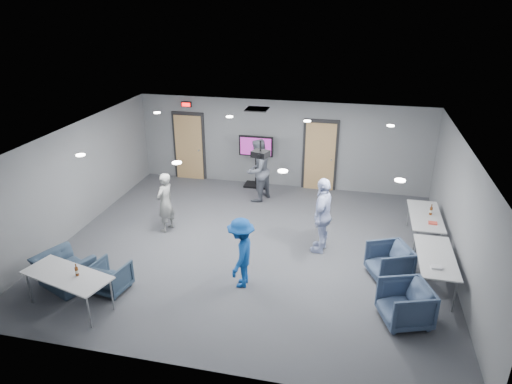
% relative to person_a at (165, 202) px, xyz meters
% --- Properties ---
extents(floor, '(9.00, 9.00, 0.00)m').
position_rel_person_a_xyz_m(floor, '(2.32, -0.36, -0.77)').
color(floor, '#3A3D42').
rests_on(floor, ground).
extents(ceiling, '(9.00, 9.00, 0.00)m').
position_rel_person_a_xyz_m(ceiling, '(2.32, -0.36, 1.93)').
color(ceiling, silver).
rests_on(ceiling, wall_back).
extents(wall_back, '(9.00, 0.02, 2.70)m').
position_rel_person_a_xyz_m(wall_back, '(2.32, 3.64, 0.58)').
color(wall_back, slate).
rests_on(wall_back, floor).
extents(wall_front, '(9.00, 0.02, 2.70)m').
position_rel_person_a_xyz_m(wall_front, '(2.32, -4.36, 0.58)').
color(wall_front, slate).
rests_on(wall_front, floor).
extents(wall_left, '(0.02, 8.00, 2.70)m').
position_rel_person_a_xyz_m(wall_left, '(-2.18, -0.36, 0.58)').
color(wall_left, slate).
rests_on(wall_left, floor).
extents(wall_right, '(0.02, 8.00, 2.70)m').
position_rel_person_a_xyz_m(wall_right, '(6.82, -0.36, 0.58)').
color(wall_right, slate).
rests_on(wall_right, floor).
extents(door_left, '(1.06, 0.17, 2.24)m').
position_rel_person_a_xyz_m(door_left, '(-0.68, 3.59, 0.29)').
color(door_left, black).
rests_on(door_left, wall_back).
extents(door_right, '(1.06, 0.17, 2.24)m').
position_rel_person_a_xyz_m(door_right, '(3.52, 3.59, 0.29)').
color(door_right, black).
rests_on(door_right, wall_back).
extents(exit_sign, '(0.32, 0.08, 0.16)m').
position_rel_person_a_xyz_m(exit_sign, '(-0.68, 3.57, 1.68)').
color(exit_sign, black).
rests_on(exit_sign, wall_back).
extents(hvac_diffuser, '(0.60, 0.60, 0.03)m').
position_rel_person_a_xyz_m(hvac_diffuser, '(1.82, 2.44, 1.91)').
color(hvac_diffuser, black).
rests_on(hvac_diffuser, ceiling).
extents(downlights, '(6.18, 3.78, 0.02)m').
position_rel_person_a_xyz_m(downlights, '(2.32, -0.36, 1.91)').
color(downlights, white).
rests_on(downlights, ceiling).
extents(person_a, '(0.50, 0.64, 1.55)m').
position_rel_person_a_xyz_m(person_a, '(0.00, 0.00, 0.00)').
color(person_a, gray).
rests_on(person_a, floor).
extents(person_b, '(1.00, 1.10, 1.84)m').
position_rel_person_a_xyz_m(person_b, '(1.85, 2.37, 0.15)').
color(person_b, slate).
rests_on(person_b, floor).
extents(person_c, '(0.61, 1.12, 1.82)m').
position_rel_person_a_xyz_m(person_c, '(3.94, -0.13, 0.14)').
color(person_c, silver).
rests_on(person_c, floor).
extents(person_d, '(0.58, 0.99, 1.51)m').
position_rel_person_a_xyz_m(person_d, '(2.46, -1.92, -0.02)').
color(person_d, '#164490').
rests_on(person_d, floor).
extents(chair_right_b, '(1.06, 1.05, 0.74)m').
position_rel_person_a_xyz_m(chair_right_b, '(5.44, -0.96, -0.40)').
color(chair_right_b, '#394862').
rests_on(chair_right_b, floor).
extents(chair_right_c, '(1.07, 1.06, 0.77)m').
position_rel_person_a_xyz_m(chair_right_c, '(5.67, -2.41, -0.39)').
color(chair_right_c, '#3D4E6A').
rests_on(chair_right_c, floor).
extents(chair_front_a, '(0.77, 0.79, 0.63)m').
position_rel_person_a_xyz_m(chair_front_a, '(-0.07, -2.69, -0.46)').
color(chair_front_a, '#314255').
rests_on(chair_front_a, floor).
extents(chair_front_b, '(1.32, 1.25, 0.68)m').
position_rel_person_a_xyz_m(chair_front_b, '(-1.07, -2.76, -0.43)').
color(chair_front_b, '#334559').
rests_on(chair_front_b, floor).
extents(table_right_a, '(0.72, 1.73, 0.73)m').
position_rel_person_a_xyz_m(table_right_a, '(6.32, 0.78, -0.09)').
color(table_right_a, silver).
rests_on(table_right_a, floor).
extents(table_right_b, '(0.72, 1.74, 0.73)m').
position_rel_person_a_xyz_m(table_right_b, '(6.32, -1.12, -0.09)').
color(table_right_b, silver).
rests_on(table_right_b, floor).
extents(table_front_left, '(1.87, 1.15, 0.73)m').
position_rel_person_a_xyz_m(table_front_left, '(-0.55, -3.36, -0.09)').
color(table_front_left, silver).
rests_on(table_front_left, floor).
extents(bottle_front, '(0.07, 0.07, 0.25)m').
position_rel_person_a_xyz_m(bottle_front, '(-0.33, -3.34, 0.05)').
color(bottle_front, '#5D2E10').
rests_on(bottle_front, table_front_left).
extents(bottle_right, '(0.07, 0.07, 0.27)m').
position_rel_person_a_xyz_m(bottle_right, '(6.43, 0.83, 0.06)').
color(bottle_right, '#5D2E10').
rests_on(bottle_right, table_right_a).
extents(snack_box, '(0.20, 0.14, 0.04)m').
position_rel_person_a_xyz_m(snack_box, '(6.42, 0.34, -0.02)').
color(snack_box, '#E34938').
rests_on(snack_box, table_right_a).
extents(wrapper, '(0.20, 0.14, 0.05)m').
position_rel_person_a_xyz_m(wrapper, '(6.25, -1.60, -0.02)').
color(wrapper, silver).
rests_on(wrapper, table_right_b).
extents(tv_stand, '(1.06, 0.50, 1.63)m').
position_rel_person_a_xyz_m(tv_stand, '(1.57, 3.39, 0.15)').
color(tv_stand, black).
rests_on(tv_stand, floor).
extents(projector, '(0.41, 0.38, 0.36)m').
position_rel_person_a_xyz_m(projector, '(2.55, -0.48, 1.63)').
color(projector, black).
rests_on(projector, ceiling).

